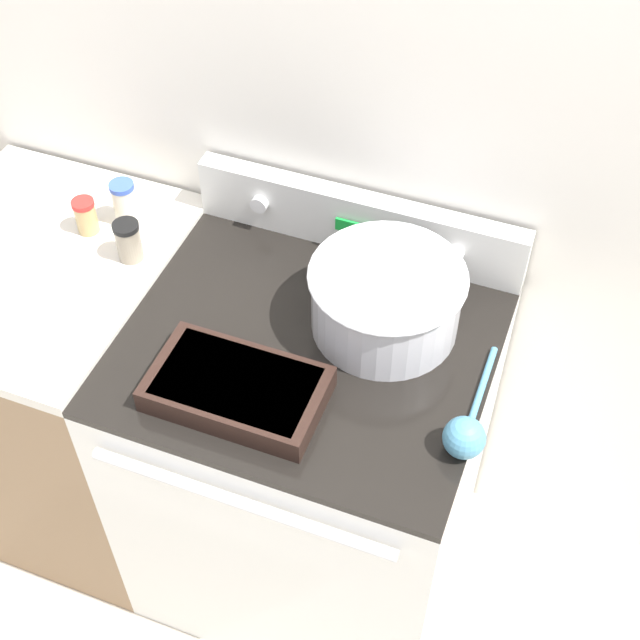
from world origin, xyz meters
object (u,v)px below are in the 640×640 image
Objects in this scene: spice_jar_blue_cap at (125,203)px; mixing_bowl at (386,297)px; spice_jar_black_cap at (128,241)px; casserole_dish at (237,388)px; ladle at (466,434)px; spice_jar_red_cap at (86,216)px.

mixing_bowl is at bearing -7.58° from spice_jar_blue_cap.
spice_jar_black_cap is 0.89× the size of spice_jar_blue_cap.
mixing_bowl is 0.36m from casserole_dish.
spice_jar_blue_cap reaches higher than spice_jar_black_cap.
spice_jar_black_cap is (-0.60, -0.02, -0.02)m from mixing_bowl.
ladle is 3.07× the size of spice_jar_black_cap.
ladle is (0.45, 0.05, 0.01)m from casserole_dish.
spice_jar_blue_cap is at bearing 122.53° from spice_jar_black_cap.
spice_jar_red_cap is at bearing -138.57° from spice_jar_blue_cap.
mixing_bowl reaches higher than spice_jar_black_cap.
mixing_bowl reaches higher than spice_jar_blue_cap.
spice_jar_black_cap is 1.13× the size of spice_jar_red_cap.
spice_jar_blue_cap is (-0.67, 0.09, -0.02)m from mixing_bowl.
mixing_bowl reaches higher than spice_jar_red_cap.
spice_jar_blue_cap is at bearing 160.00° from ladle.
spice_jar_red_cap reaches higher than ladle.
casserole_dish is 0.61m from spice_jar_red_cap.
ladle is at bearing -45.38° from mixing_bowl.
spice_jar_black_cap reaches higher than casserole_dish.
casserole_dish is 0.47m from spice_jar_black_cap.
casserole_dish is at bearing -39.70° from spice_jar_blue_cap.
spice_jar_red_cap is at bearing 177.89° from mixing_bowl.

